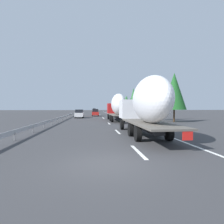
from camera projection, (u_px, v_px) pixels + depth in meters
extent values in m
plane|color=#38383A|center=(95.00, 117.00, 47.60)|extent=(260.00, 260.00, 0.00)
cube|color=white|center=(138.00, 152.00, 9.98)|extent=(3.20, 0.20, 0.01)
cube|color=white|center=(118.00, 132.00, 18.23)|extent=(3.20, 0.20, 0.01)
cube|color=white|center=(109.00, 123.00, 27.77)|extent=(3.20, 0.20, 0.01)
cube|color=white|center=(104.00, 118.00, 40.63)|extent=(3.20, 0.20, 0.01)
cube|color=white|center=(103.00, 118.00, 43.92)|extent=(3.20, 0.20, 0.01)
cube|color=white|center=(100.00, 115.00, 61.84)|extent=(3.20, 0.20, 0.01)
cube|color=white|center=(99.00, 113.00, 74.66)|extent=(3.20, 0.20, 0.01)
cube|color=white|center=(98.00, 113.00, 79.56)|extent=(3.20, 0.20, 0.01)
cube|color=white|center=(115.00, 116.00, 53.13)|extent=(110.00, 0.20, 0.01)
cube|color=#B21919|center=(114.00, 108.00, 37.56)|extent=(2.40, 2.50, 1.90)
cube|color=black|center=(113.00, 106.00, 38.65)|extent=(0.08, 2.12, 0.80)
cube|color=#262628|center=(116.00, 117.00, 34.55)|extent=(11.27, 0.70, 0.24)
cube|color=#59544C|center=(118.00, 115.00, 31.50)|extent=(9.85, 2.50, 0.12)
ellipsoid|color=white|center=(118.00, 104.00, 31.06)|extent=(7.73, 2.20, 3.34)
cube|color=red|center=(128.00, 118.00, 26.70)|extent=(0.04, 0.56, 0.56)
cylinder|color=black|center=(108.00, 117.00, 37.49)|extent=(1.04, 0.30, 1.04)
cylinder|color=black|center=(119.00, 117.00, 37.71)|extent=(1.04, 0.30, 1.04)
cylinder|color=black|center=(111.00, 118.00, 32.59)|extent=(1.04, 0.35, 1.04)
cylinder|color=black|center=(123.00, 118.00, 32.82)|extent=(1.04, 0.35, 1.04)
cylinder|color=black|center=(112.00, 119.00, 30.21)|extent=(1.04, 0.35, 1.04)
cylinder|color=black|center=(126.00, 119.00, 30.43)|extent=(1.04, 0.35, 1.04)
cube|color=silver|center=(132.00, 109.00, 20.12)|extent=(2.40, 2.50, 1.90)
cube|color=black|center=(130.00, 104.00, 21.21)|extent=(0.08, 2.12, 0.80)
cube|color=#262628|center=(139.00, 126.00, 17.25)|extent=(10.75, 0.70, 0.24)
cube|color=#59544C|center=(148.00, 123.00, 14.34)|extent=(9.28, 2.50, 0.12)
ellipsoid|color=white|center=(150.00, 100.00, 13.84)|extent=(6.74, 2.20, 3.35)
cube|color=red|center=(188.00, 135.00, 9.83)|extent=(0.04, 0.56, 0.56)
cylinder|color=black|center=(122.00, 125.00, 20.05)|extent=(1.04, 0.30, 1.04)
cylinder|color=black|center=(143.00, 124.00, 20.27)|extent=(1.04, 0.30, 1.04)
cylinder|color=black|center=(131.00, 130.00, 15.43)|extent=(1.04, 0.35, 1.04)
cylinder|color=black|center=(157.00, 129.00, 15.66)|extent=(1.04, 0.35, 1.04)
cylinder|color=black|center=(138.00, 134.00, 13.05)|extent=(1.04, 0.35, 1.04)
cylinder|color=black|center=(169.00, 133.00, 13.27)|extent=(1.04, 0.35, 1.04)
cube|color=white|center=(79.00, 115.00, 42.77)|extent=(4.59, 1.83, 0.84)
cube|color=black|center=(79.00, 111.00, 42.41)|extent=(2.53, 1.61, 0.71)
cylinder|color=black|center=(76.00, 116.00, 44.11)|extent=(0.64, 0.22, 0.64)
cylinder|color=black|center=(83.00, 116.00, 44.28)|extent=(0.64, 0.22, 0.64)
cylinder|color=black|center=(75.00, 117.00, 41.28)|extent=(0.64, 0.22, 0.64)
cylinder|color=black|center=(83.00, 117.00, 41.44)|extent=(0.64, 0.22, 0.64)
cube|color=red|center=(95.00, 113.00, 51.78)|extent=(4.43, 1.79, 0.84)
cube|color=black|center=(95.00, 110.00, 51.44)|extent=(2.44, 1.58, 0.77)
cylinder|color=black|center=(92.00, 115.00, 53.08)|extent=(0.64, 0.22, 0.64)
cylinder|color=black|center=(98.00, 115.00, 53.24)|extent=(0.64, 0.22, 0.64)
cylinder|color=black|center=(92.00, 115.00, 50.35)|extent=(0.64, 0.22, 0.64)
cylinder|color=black|center=(98.00, 115.00, 50.51)|extent=(0.64, 0.22, 0.64)
cube|color=black|center=(94.00, 111.00, 98.71)|extent=(4.16, 1.74, 0.84)
cube|color=black|center=(94.00, 109.00, 98.38)|extent=(2.29, 1.53, 0.73)
cylinder|color=black|center=(93.00, 111.00, 99.92)|extent=(0.64, 0.22, 0.64)
cylinder|color=black|center=(96.00, 111.00, 100.08)|extent=(0.64, 0.22, 0.64)
cylinder|color=black|center=(93.00, 111.00, 97.35)|extent=(0.64, 0.22, 0.64)
cylinder|color=black|center=(96.00, 111.00, 97.51)|extent=(0.64, 0.22, 0.64)
cylinder|color=gray|center=(119.00, 112.00, 52.25)|extent=(0.10, 0.10, 2.43)
cube|color=#2D569E|center=(119.00, 106.00, 52.21)|extent=(0.06, 0.90, 0.70)
cylinder|color=#472D19|center=(126.00, 112.00, 58.46)|extent=(0.37, 0.37, 1.69)
cone|color=#286B2D|center=(126.00, 103.00, 58.39)|extent=(3.35, 3.35, 4.27)
cylinder|color=#472D19|center=(130.00, 112.00, 67.82)|extent=(0.36, 0.36, 1.72)
cone|color=#194C1E|center=(130.00, 104.00, 67.76)|extent=(3.91, 3.91, 3.88)
cylinder|color=#472D19|center=(119.00, 111.00, 84.37)|extent=(0.39, 0.39, 1.53)
cone|color=#286B2D|center=(119.00, 104.00, 84.31)|extent=(2.65, 2.65, 4.28)
cylinder|color=#472D19|center=(133.00, 113.00, 51.91)|extent=(0.27, 0.27, 1.66)
cone|color=#286B2D|center=(134.00, 99.00, 51.82)|extent=(2.89, 2.89, 5.96)
cylinder|color=#472D19|center=(163.00, 115.00, 35.25)|extent=(0.25, 0.25, 1.90)
cone|color=#1E5B23|center=(163.00, 94.00, 35.17)|extent=(2.51, 2.51, 5.63)
cylinder|color=#472D19|center=(174.00, 116.00, 30.85)|extent=(0.25, 0.25, 1.97)
cone|color=#1E5B23|center=(174.00, 91.00, 30.76)|extent=(3.81, 3.81, 5.90)
cube|color=#9EA0A5|center=(72.00, 114.00, 49.96)|extent=(94.00, 0.06, 0.32)
cube|color=slate|center=(14.00, 136.00, 13.38)|extent=(0.10, 0.10, 0.60)
cube|color=slate|center=(33.00, 130.00, 17.45)|extent=(0.10, 0.10, 0.60)
cube|color=slate|center=(44.00, 125.00, 21.51)|extent=(0.10, 0.10, 0.60)
cube|color=slate|center=(52.00, 123.00, 25.58)|extent=(0.10, 0.10, 0.60)
cube|color=slate|center=(57.00, 121.00, 29.64)|extent=(0.10, 0.10, 0.60)
cube|color=slate|center=(62.00, 119.00, 33.71)|extent=(0.10, 0.10, 0.60)
cube|color=slate|center=(65.00, 118.00, 37.77)|extent=(0.10, 0.10, 0.60)
cube|color=slate|center=(68.00, 117.00, 41.84)|extent=(0.10, 0.10, 0.60)
cube|color=slate|center=(70.00, 116.00, 45.90)|extent=(0.10, 0.10, 0.60)
cube|color=slate|center=(72.00, 115.00, 49.97)|extent=(0.10, 0.10, 0.60)
cube|color=slate|center=(73.00, 115.00, 54.03)|extent=(0.10, 0.10, 0.60)
cube|color=slate|center=(75.00, 114.00, 58.10)|extent=(0.10, 0.10, 0.60)
cube|color=slate|center=(76.00, 114.00, 62.16)|extent=(0.10, 0.10, 0.60)
cube|color=slate|center=(77.00, 113.00, 66.23)|extent=(0.10, 0.10, 0.60)
cube|color=slate|center=(78.00, 113.00, 70.29)|extent=(0.10, 0.10, 0.60)
cube|color=slate|center=(78.00, 113.00, 74.36)|extent=(0.10, 0.10, 0.60)
cube|color=slate|center=(79.00, 112.00, 78.42)|extent=(0.10, 0.10, 0.60)
cube|color=slate|center=(80.00, 112.00, 82.49)|extent=(0.10, 0.10, 0.60)
cube|color=slate|center=(80.00, 112.00, 86.55)|extent=(0.10, 0.10, 0.60)
cube|color=slate|center=(81.00, 112.00, 90.62)|extent=(0.10, 0.10, 0.60)
cube|color=slate|center=(81.00, 112.00, 94.68)|extent=(0.10, 0.10, 0.60)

